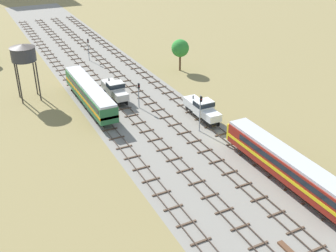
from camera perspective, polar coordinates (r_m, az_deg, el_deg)
ground_plane at (r=78.75m, az=-6.90°, el=5.27°), size 480.00×480.00×0.00m
ballast_bed at (r=78.75m, az=-6.90°, el=5.27°), size 18.37×176.00×0.01m
track_far_left at (r=77.69m, az=-12.14°, el=4.64°), size 2.40×126.00×0.29m
track_left at (r=78.88m, az=-8.80°, el=5.29°), size 2.40×126.00×0.29m
track_centre_left at (r=80.34m, az=-5.56°, el=5.90°), size 2.40×126.00×0.29m
track_centre at (r=82.05m, az=-2.43°, el=6.47°), size 2.40×126.00×0.29m
diesel_railcar_centre_nearest at (r=51.53m, az=15.93°, el=-5.03°), size 2.96×20.50×3.80m
shunter_loco_centre_near at (r=65.27m, az=4.74°, el=2.52°), size 2.74×8.46×3.10m
diesel_railcar_far_left_mid at (r=70.54m, az=-10.79°, el=4.58°), size 2.96×20.50×3.80m
shunter_loco_left_midfar at (r=72.83m, az=-7.35°, el=5.09°), size 2.74×8.46×3.10m
water_tower at (r=74.62m, az=-19.38°, el=9.44°), size 4.33×4.33×9.85m
signal_post_nearest at (r=60.85m, az=4.48°, el=2.34°), size 0.28×0.47×5.82m
signal_post_near at (r=68.88m, az=-4.06°, el=4.73°), size 0.28×0.47×4.51m
signal_post_mid at (r=94.07m, az=-10.95°, el=10.71°), size 0.28×0.47×5.00m
lineside_tree_0 at (r=85.89m, az=1.70°, el=10.68°), size 3.62×3.62×6.58m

